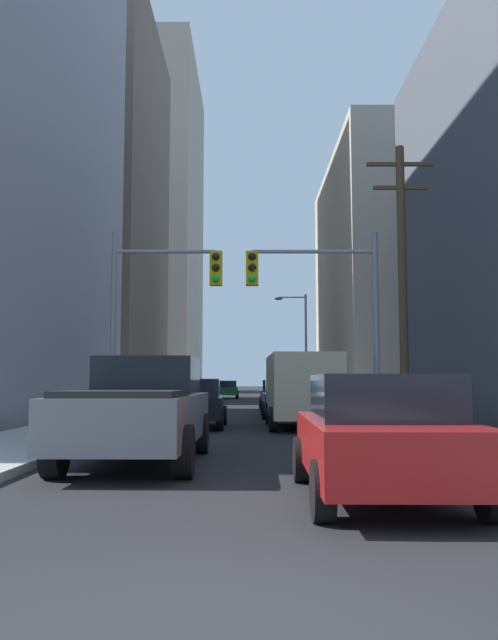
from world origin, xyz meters
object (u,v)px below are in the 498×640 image
pickup_truck_grey (144,410)px  sedan_red (384,436)px  traffic_signal_near_right (322,295)px  sedan_green (230,389)px  sedan_navy (281,394)px  sedan_black (197,403)px  cargo_van_beige (305,386)px  traffic_signal_near_left (164,296)px  sedan_blue (289,398)px

pickup_truck_grey → sedan_red: bearing=-45.1°
pickup_truck_grey → traffic_signal_near_right: (4.05, 7.94, 3.12)m
sedan_green → traffic_signal_near_right: bearing=-83.7°
sedan_navy → sedan_green: bearing=99.2°
pickup_truck_grey → sedan_navy: 23.31m
sedan_black → traffic_signal_near_right: traffic_signal_near_right is taller
pickup_truck_grey → cargo_van_beige: bearing=67.9°
traffic_signal_near_left → sedan_navy: bearing=74.5°
sedan_black → sedan_blue: bearing=61.2°
traffic_signal_near_right → traffic_signal_near_left: bearing=-180.0°
sedan_black → sedan_green: (-0.15, 35.05, 0.00)m
cargo_van_beige → traffic_signal_near_left: traffic_signal_near_left is taller
traffic_signal_near_left → traffic_signal_near_right: same height
cargo_van_beige → sedan_navy: size_ratio=1.24×
cargo_van_beige → sedan_blue: size_ratio=1.24×
traffic_signal_near_left → sedan_green: bearing=88.7°
sedan_navy → traffic_signal_near_right: (0.61, -15.12, 3.28)m
sedan_navy → sedan_blue: bearing=-90.2°
traffic_signal_near_right → sedan_blue: bearing=95.5°
sedan_navy → sedan_green: size_ratio=0.99×
sedan_black → cargo_van_beige: bearing=-1.5°
sedan_blue → traffic_signal_near_left: (-4.17, -6.73, 3.25)m
cargo_van_beige → sedan_navy: cargo_van_beige is taller
traffic_signal_near_left → pickup_truck_grey: bearing=-84.5°
pickup_truck_grey → traffic_signal_near_left: bearing=95.5°
sedan_red → sedan_blue: bearing=90.4°
pickup_truck_grey → sedan_red: (3.55, -3.56, -0.16)m
sedan_blue → traffic_signal_near_left: traffic_signal_near_left is taller
sedan_navy → sedan_black: bearing=-102.8°
sedan_navy → cargo_van_beige: bearing=-89.5°
cargo_van_beige → traffic_signal_near_right: size_ratio=0.87×
pickup_truck_grey → sedan_black: (0.21, 8.87, -0.16)m
cargo_van_beige → traffic_signal_near_right: (0.48, -0.84, 2.77)m
sedan_red → sedan_green: bearing=94.2°
sedan_red → sedan_green: same height
traffic_signal_near_right → sedan_green: bearing=96.3°
sedan_red → sedan_blue: size_ratio=1.00×
sedan_blue → sedan_green: 29.43m
cargo_van_beige → pickup_truck_grey: bearing=-112.1°
pickup_truck_grey → cargo_van_beige: 9.49m
sedan_green → sedan_blue: bearing=-83.5°
traffic_signal_near_right → cargo_van_beige: bearing=119.8°
sedan_navy → traffic_signal_near_left: size_ratio=0.70×
cargo_van_beige → sedan_blue: bearing=91.6°
traffic_signal_near_right → sedan_black: bearing=166.5°
sedan_blue → sedan_navy: 8.38m
pickup_truck_grey → traffic_signal_near_right: size_ratio=0.90×
sedan_blue → sedan_navy: (0.03, 8.38, 0.00)m
cargo_van_beige → sedan_green: (-3.52, 35.13, -0.52)m
sedan_blue → traffic_signal_near_right: bearing=-84.5°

